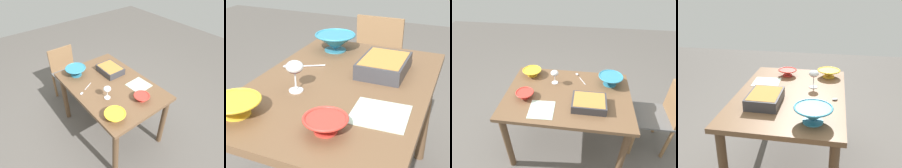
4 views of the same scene
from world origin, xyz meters
The scene contains 10 objects.
ground_plane centered at (0.00, 0.00, 0.00)m, with size 8.00×8.00×0.00m, color #5B5651.
dining_table centered at (0.00, 0.00, 0.64)m, with size 1.20×0.83×0.74m.
chair centered at (0.95, 0.12, 0.45)m, with size 0.38×0.39×0.81m.
wine_glass centered at (-0.16, 0.16, 0.85)m, with size 0.08×0.08×0.15m.
casserole_dish centered at (0.20, -0.15, 0.79)m, with size 0.30×0.23×0.08m.
mixing_bowl centered at (-0.40, -0.10, 0.78)m, with size 0.17×0.17×0.06m.
small_bowl centered at (-0.43, 0.28, 0.78)m, with size 0.21×0.21×0.07m.
serving_bowl centered at (0.41, 0.21, 0.80)m, with size 0.25×0.25×0.11m.
serving_spoon centered at (0.08, 0.30, 0.75)m, with size 0.13×0.21×0.01m.
napkin centered at (-0.20, -0.25, 0.74)m, with size 0.22×0.23×0.00m, color #B2CCB7.
Camera 3 is at (0.15, -1.39, 1.89)m, focal length 30.01 mm.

